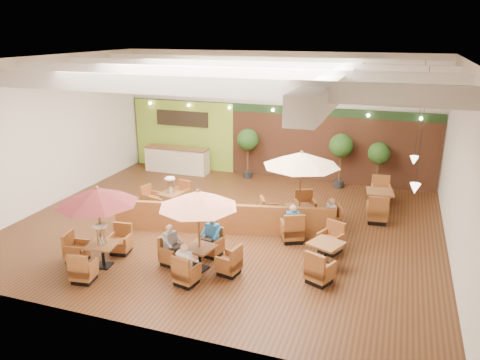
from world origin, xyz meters
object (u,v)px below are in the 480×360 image
at_px(booth_divider, 223,219).
at_px(topiary_0, 248,142).
at_px(table_4, 325,255).
at_px(topiary_1, 341,148).
at_px(table_1, 199,215).
at_px(diner_1, 211,232).
at_px(topiary_2, 379,155).
at_px(diner_4, 330,212).
at_px(diner_0, 186,259).
at_px(table_3, 166,198).
at_px(table_0, 97,209).
at_px(diner_2, 171,241).
at_px(service_counter, 177,160).
at_px(diner_3, 293,219).
at_px(table_2, 301,177).
at_px(table_5, 379,202).

relative_size(booth_divider, topiary_0, 3.23).
distance_m(table_4, topiary_1, 7.28).
xyz_separation_m(table_1, diner_1, (-0.00, 0.86, -0.88)).
height_order(topiary_2, diner_1, topiary_2).
bearing_deg(diner_4, topiary_0, 13.01).
bearing_deg(diner_0, diner_4, 74.17).
distance_m(table_3, topiary_1, 7.46).
xyz_separation_m(diner_1, diner_4, (3.01, 2.73, -0.00)).
distance_m(table_0, diner_2, 2.20).
xyz_separation_m(booth_divider, diner_4, (3.27, 1.12, 0.25)).
distance_m(service_counter, table_1, 9.56).
distance_m(topiary_2, diner_4, 5.04).
height_order(table_4, diner_3, diner_3).
relative_size(booth_divider, topiary_1, 3.13).
relative_size(table_2, diner_1, 3.71).
bearing_deg(table_0, topiary_0, 73.70).
xyz_separation_m(service_counter, topiary_2, (8.97, 0.20, 0.95)).
relative_size(diner_0, diner_4, 0.95).
distance_m(table_3, diner_3, 5.18).
relative_size(topiary_1, topiary_2, 1.12).
bearing_deg(topiary_0, service_counter, -176.63).
distance_m(service_counter, booth_divider, 7.31).
xyz_separation_m(topiary_0, topiary_2, (5.57, 0.00, -0.13)).
relative_size(table_4, diner_0, 3.67).
bearing_deg(diner_4, diner_3, 105.78).
height_order(table_0, table_1, table_0).
xyz_separation_m(table_1, table_5, (4.43, 6.06, -1.24)).
height_order(service_counter, table_4, service_counter).
height_order(table_2, diner_2, table_2).
distance_m(table_2, table_3, 5.23).
relative_size(table_1, topiary_0, 1.07).
relative_size(table_5, diner_4, 3.65).
xyz_separation_m(table_5, topiary_0, (-5.81, 2.35, 1.27)).
height_order(diner_0, diner_3, diner_3).
bearing_deg(service_counter, table_3, -68.52).
distance_m(topiary_0, diner_2, 8.48).
relative_size(topiary_0, diner_0, 3.08).
relative_size(table_3, diner_4, 3.04).
bearing_deg(table_2, table_5, 20.70).
relative_size(service_counter, table_2, 1.05).
bearing_deg(topiary_0, table_5, -22.06).
distance_m(diner_2, diner_4, 5.28).
bearing_deg(table_0, topiary_1, 51.51).
bearing_deg(table_1, table_2, 72.36).
height_order(table_0, topiary_2, table_0).
bearing_deg(booth_divider, diner_3, -9.68).
bearing_deg(diner_0, service_counter, 135.98).
height_order(booth_divider, table_5, table_5).
relative_size(diner_3, diner_4, 1.03).
bearing_deg(topiary_2, service_counter, -178.72).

